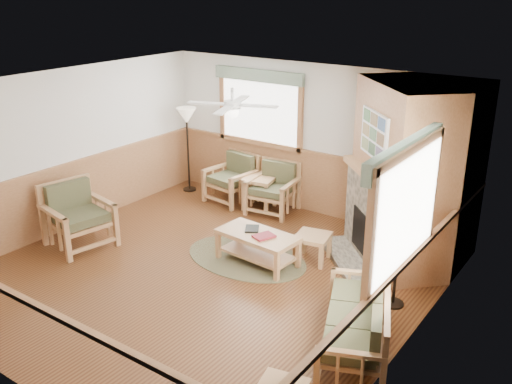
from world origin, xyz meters
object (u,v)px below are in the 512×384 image
Objects in this scene: armchair_left at (79,216)px; floor_lamp_right at (399,243)px; floor_lamp_left at (188,150)px; footstool at (312,248)px; armchair_back_left at (231,178)px; end_table_chairs at (259,193)px; armchair_back_right at (273,189)px; coffee_table at (258,248)px; sofa at (355,319)px.

armchair_left is 4.98m from floor_lamp_right.
floor_lamp_left is at bearing 16.80° from armchair_left.
footstool is 0.27× the size of floor_lamp_right.
armchair_back_left is at bearing 153.14° from footstool.
armchair_back_left reaches higher than end_table_chairs.
floor_lamp_left is (-3.60, 1.27, 0.64)m from footstool.
armchair_back_right is 1.49× the size of end_table_chairs.
armchair_back_left reaches higher than coffee_table.
end_table_chairs is (-0.30, 0.00, -0.15)m from armchair_back_right.
end_table_chairs is 1.81m from floor_lamp_left.
end_table_chairs is (-1.24, 1.83, 0.06)m from coffee_table.
coffee_table is 2.02× the size of end_table_chairs.
floor_lamp_right is at bearing -27.52° from end_table_chairs.
floor_lamp_left reaches higher than sofa.
armchair_back_left is at bearing 172.79° from armchair_back_right.
end_table_chairs is (1.44, 2.96, -0.21)m from armchair_left.
floor_lamp_left is 5.39m from floor_lamp_right.
armchair_left is at bearing -112.43° from sofa.
sofa is 2.25m from footstool.
armchair_left is 2.92m from coffee_table.
sofa is at bearing -47.84° from footstool.
sofa is at bearing -29.86° from floor_lamp_left.
armchair_back_left is at bearing 156.43° from floor_lamp_right.
armchair_back_right is at bearing -19.09° from armchair_left.
armchair_back_left is 4.43m from floor_lamp_right.
footstool is at bearing -51.93° from armchair_left.
armchair_back_right is at bearing 150.27° from floor_lamp_right.
armchair_back_left is 0.95m from armchair_back_right.
coffee_table is at bearing -36.46° from armchair_back_left.
sofa reaches higher than end_table_chairs.
sofa is at bearing -78.55° from armchair_left.
armchair_back_right is 2.06m from coffee_table.
sofa is 2.92× the size of end_table_chairs.
floor_lamp_left is at bearing -142.46° from sofa.
armchair_back_left is 1.85× the size of footstool.
floor_lamp_right reaches higher than coffee_table.
armchair_back_right is at bearing 0.00° from end_table_chairs.
end_table_chairs is (0.66, 0.00, -0.15)m from armchair_back_left.
coffee_table is 0.84m from footstool.
floor_lamp_right is (0.00, 1.18, 0.50)m from sofa.
floor_lamp_right is at bearing -16.13° from armchair_back_left.
sofa is at bearing -50.87° from armchair_back_right.
armchair_left reaches higher than armchair_back_left.
armchair_left is at bearing -127.57° from armchair_back_right.
floor_lamp_right is (2.14, 0.06, 0.66)m from coffee_table.
floor_lamp_right reaches higher than floor_lamp_left.
floor_lamp_left is at bearing 160.57° from footstool.
armchair_left reaches higher than sofa.
end_table_chairs is 0.33× the size of floor_lamp_right.
end_table_chairs is at bearing 7.44° from armchair_back_left.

